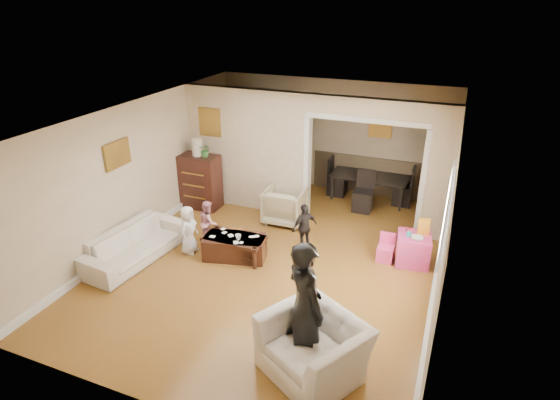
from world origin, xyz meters
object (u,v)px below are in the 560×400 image
at_px(sofa, 135,244).
at_px(play_table, 413,249).
at_px(coffee_cup, 238,237).
at_px(child_toddler, 305,227).
at_px(child_kneel_a, 188,230).
at_px(armchair_front, 313,347).
at_px(cyan_cup, 409,234).
at_px(child_kneel_b, 208,222).
at_px(adult_person, 305,307).
at_px(table_lamp, 197,147).
at_px(coffee_table, 235,247).
at_px(armchair_back, 285,205).
at_px(dresser, 200,181).
at_px(dining_table, 369,187).

xyz_separation_m(sofa, play_table, (4.58, 1.68, -0.02)).
xyz_separation_m(coffee_cup, child_toddler, (0.95, 0.80, -0.01)).
distance_m(coffee_cup, child_kneel_a, 0.96).
xyz_separation_m(armchair_front, cyan_cup, (0.73, 3.01, 0.20)).
bearing_deg(child_kneel_a, coffee_cup, -87.60).
relative_size(child_kneel_b, child_toddler, 0.95).
bearing_deg(adult_person, coffee_cup, -5.83).
distance_m(table_lamp, play_table, 4.81).
bearing_deg(sofa, coffee_table, -60.48).
xyz_separation_m(coffee_cup, adult_person, (1.88, -1.93, 0.44)).
height_order(armchair_back, child_kneel_b, child_kneel_b).
bearing_deg(coffee_cup, armchair_front, -44.71).
relative_size(play_table, child_kneel_b, 0.65).
bearing_deg(dresser, table_lamp, 0.00).
height_order(child_kneel_a, child_toddler, child_kneel_a).
xyz_separation_m(armchair_front, coffee_cup, (-2.04, 2.01, 0.07)).
xyz_separation_m(armchair_front, child_toddler, (-1.09, 2.81, 0.07)).
bearing_deg(coffee_table, child_toddler, 35.54).
xyz_separation_m(sofa, armchair_back, (1.94, 2.33, 0.08)).
height_order(table_lamp, dining_table, table_lamp).
bearing_deg(play_table, coffee_cup, -160.03).
xyz_separation_m(dining_table, child_kneel_b, (-2.40, -3.10, 0.13)).
distance_m(armchair_back, dresser, 2.01).
distance_m(play_table, child_toddler, 1.94).
distance_m(armchair_front, coffee_cup, 2.86).
bearing_deg(sofa, play_table, -63.48).
distance_m(cyan_cup, dining_table, 2.74).
distance_m(coffee_table, play_table, 3.13).
bearing_deg(cyan_cup, coffee_cup, -160.28).
height_order(play_table, cyan_cup, cyan_cup).
bearing_deg(dining_table, sofa, -127.13).
bearing_deg(dresser, dining_table, 27.70).
distance_m(armchair_front, cyan_cup, 3.10).
bearing_deg(table_lamp, play_table, -7.83).
bearing_deg(cyan_cup, child_kneel_a, -163.63).
distance_m(armchair_front, coffee_table, 2.98).
height_order(sofa, child_kneel_a, child_kneel_a).
bearing_deg(cyan_cup, armchair_back, 164.70).
relative_size(table_lamp, dining_table, 0.21).
bearing_deg(child_kneel_a, adult_person, -126.47).
distance_m(armchair_front, table_lamp, 5.40).
distance_m(sofa, child_kneel_b, 1.36).
xyz_separation_m(armchair_front, play_table, (0.83, 3.06, -0.11)).
xyz_separation_m(armchair_back, dining_table, (1.38, 1.76, -0.07)).
bearing_deg(child_kneel_a, sofa, 121.66).
bearing_deg(dining_table, child_toddler, -101.93).
distance_m(dresser, adult_person, 5.14).
distance_m(sofa, armchair_back, 3.03).
distance_m(sofa, dining_table, 5.27).
bearing_deg(play_table, dining_table, 117.71).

